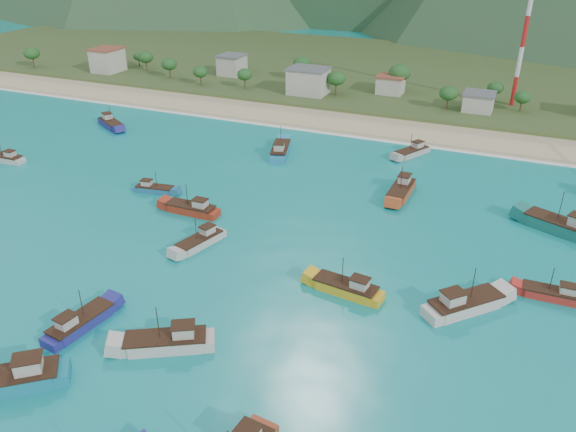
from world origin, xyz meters
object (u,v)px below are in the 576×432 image
at_px(boat_5, 6,159).
at_px(boat_8, 401,191).
at_px(boat_22, 10,381).
at_px(boat_19, 347,289).
at_px(boat_15, 464,305).
at_px(boat_9, 553,295).
at_px(radio_tower, 528,16).
at_px(boat_1, 80,324).
at_px(boat_4, 192,209).
at_px(boat_17, 562,227).
at_px(boat_24, 412,153).
at_px(boat_0, 280,151).
at_px(boat_18, 111,124).
at_px(boat_3, 168,343).
at_px(boat_23, 200,242).
at_px(boat_13, 154,190).

relative_size(boat_5, boat_8, 0.81).
bearing_deg(boat_22, boat_19, -80.41).
bearing_deg(boat_15, boat_9, 78.16).
xyz_separation_m(radio_tower, boat_22, (-44.43, -135.61, -24.56)).
bearing_deg(boat_15, boat_1, -109.18).
height_order(boat_4, boat_15, boat_15).
xyz_separation_m(boat_1, boat_5, (-55.60, 39.49, -0.10)).
distance_m(boat_15, boat_17, 31.33).
relative_size(boat_1, boat_24, 1.04).
bearing_deg(boat_4, boat_0, -4.69).
relative_size(boat_8, boat_9, 1.27).
relative_size(boat_8, boat_22, 0.94).
relative_size(boat_0, boat_18, 1.13).
xyz_separation_m(radio_tower, boat_3, (-32.04, -123.04, -24.69)).
bearing_deg(boat_5, boat_3, -121.12).
relative_size(boat_0, boat_5, 1.33).
xyz_separation_m(boat_17, boat_19, (-28.04, -31.17, -0.31)).
height_order(boat_0, boat_24, boat_0).
bearing_deg(boat_23, radio_tower, -97.03).
relative_size(boat_13, boat_15, 0.77).
bearing_deg(boat_17, boat_1, 155.77).
bearing_deg(boat_0, boat_17, -30.93).
relative_size(boat_4, boat_18, 0.96).
height_order(radio_tower, boat_4, radio_tower).
distance_m(boat_15, boat_22, 56.64).
relative_size(boat_1, boat_5, 1.13).
relative_size(boat_17, boat_23, 1.40).
bearing_deg(boat_23, boat_8, -113.23).
height_order(boat_1, boat_13, boat_1).
bearing_deg(boat_17, boat_9, -159.78).
bearing_deg(boat_5, boat_17, -85.41).
xyz_separation_m(radio_tower, boat_5, (-100.22, -84.70, -24.92)).
height_order(boat_4, boat_9, boat_4).
bearing_deg(boat_4, radio_tower, -28.20).
height_order(boat_5, boat_18, boat_18).
height_order(boat_13, boat_23, boat_23).
bearing_deg(boat_1, boat_23, 90.82).
height_order(radio_tower, boat_13, radio_tower).
relative_size(boat_8, boat_23, 1.15).
bearing_deg(boat_9, boat_4, 86.51).
height_order(boat_9, boat_15, boat_15).
bearing_deg(boat_8, radio_tower, -101.74).
xyz_separation_m(radio_tower, boat_18, (-94.48, -56.04, -24.75)).
xyz_separation_m(boat_15, boat_22, (-44.79, -34.66, 0.08)).
height_order(boat_0, boat_4, boat_0).
distance_m(boat_3, boat_23, 25.15).
relative_size(radio_tower, boat_1, 4.65).
distance_m(boat_0, boat_24, 29.88).
xyz_separation_m(boat_22, boat_24, (26.14, 89.79, -0.30)).
bearing_deg(boat_8, boat_15, 117.37).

